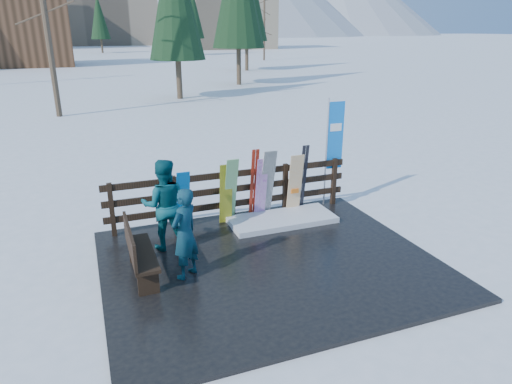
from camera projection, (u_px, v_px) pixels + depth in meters
name	position (u px, v px, depth m)	size (l,w,h in m)	color
ground	(270.00, 265.00, 8.51)	(700.00, 700.00, 0.00)	white
deck	(270.00, 263.00, 8.49)	(6.00, 5.00, 0.08)	black
fence	(232.00, 191.00, 10.19)	(5.60, 0.10, 1.15)	black
snow_patch	(282.00, 219.00, 10.19)	(2.36, 1.00, 0.12)	white
bench	(137.00, 251.00, 7.76)	(0.41, 1.50, 0.97)	black
snowboard_0	(183.00, 200.00, 9.61)	(0.27, 0.03, 1.36)	#086CC2
snowboard_1	(231.00, 190.00, 9.93)	(0.27, 0.03, 1.56)	silver
snowboard_2	(226.00, 194.00, 9.92)	(0.28, 0.03, 1.38)	#FEFF1F
snowboard_3	(261.00, 188.00, 10.19)	(0.25, 0.03, 1.45)	silver
snowboard_4	(267.00, 184.00, 10.20)	(0.30, 0.03, 1.65)	black
snowboard_5	(295.00, 184.00, 10.47)	(0.33, 0.03, 1.44)	silver
ski_pair_a	(254.00, 184.00, 10.16)	(0.16, 0.28, 1.64)	#A12413
ski_pair_b	(303.00, 178.00, 10.57)	(0.17, 0.25, 1.62)	black
rental_flag	(333.00, 140.00, 10.77)	(0.45, 0.04, 2.60)	silver
person_front	(185.00, 234.00, 7.71)	(0.59, 0.39, 1.62)	#0E474E
person_back	(164.00, 205.00, 8.73)	(0.87, 0.68, 1.80)	#0B4C57
resort_buildings	(86.00, 3.00, 107.02)	(73.00, 87.60, 22.60)	tan
trees	(139.00, 18.00, 51.77)	(41.89, 68.87, 12.18)	#382B1E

